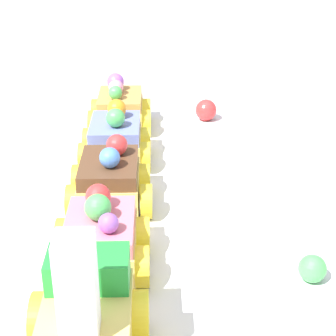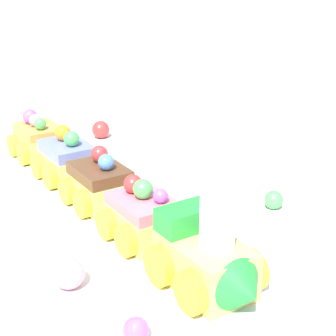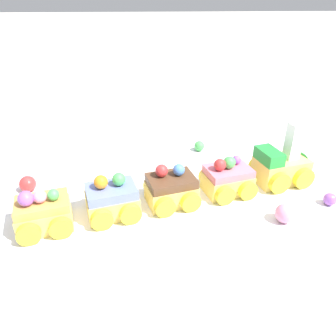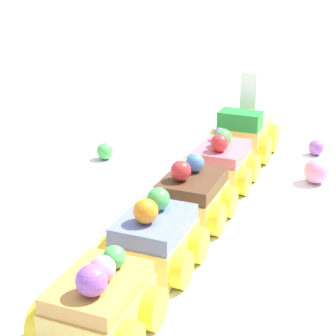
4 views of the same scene
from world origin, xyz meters
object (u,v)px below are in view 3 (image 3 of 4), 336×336
(cake_car_chocolate, at_px, (171,189))
(gumball_pink, at_px, (285,213))
(gumball_purple, at_px, (330,199))
(gumball_green, at_px, (199,146))
(gumball_red, at_px, (28,184))
(cake_car_caramel, at_px, (44,213))
(cake_car_blueberry, at_px, (112,200))
(cake_car_strawberry, at_px, (227,179))
(cake_train_locomotive, at_px, (285,166))

(cake_car_chocolate, distance_m, gumball_pink, 0.18)
(cake_car_chocolate, height_order, gumball_purple, cake_car_chocolate)
(cake_car_chocolate, xyz_separation_m, gumball_green, (0.07, 0.19, -0.01))
(gumball_red, bearing_deg, cake_car_caramel, -61.29)
(cake_car_blueberry, bearing_deg, cake_car_caramel, -179.69)
(cake_car_caramel, relative_size, gumball_pink, 3.14)
(cake_car_chocolate, distance_m, cake_car_blueberry, 0.09)
(cake_car_strawberry, xyz_separation_m, cake_car_caramel, (-0.28, -0.08, -0.00))
(cake_train_locomotive, xyz_separation_m, cake_car_strawberry, (-0.11, -0.03, -0.00))
(cake_train_locomotive, height_order, cake_car_blueberry, cake_train_locomotive)
(gumball_red, distance_m, gumball_green, 0.34)
(cake_car_caramel, xyz_separation_m, gumball_green, (0.26, 0.24, -0.01))
(cake_car_caramel, relative_size, gumball_purple, 4.50)
(cake_car_strawberry, bearing_deg, gumball_red, 161.10)
(cake_car_strawberry, distance_m, gumball_red, 0.34)
(cake_car_chocolate, xyz_separation_m, cake_car_caramel, (-0.19, -0.05, 0.00))
(cake_car_strawberry, bearing_deg, gumball_purple, -32.63)
(cake_car_chocolate, distance_m, cake_car_caramel, 0.19)
(cake_car_chocolate, height_order, gumball_red, cake_car_chocolate)
(gumball_pink, relative_size, gumball_purple, 1.43)
(cake_train_locomotive, bearing_deg, gumball_green, 119.86)
(cake_train_locomotive, relative_size, cake_car_strawberry, 1.33)
(cake_car_strawberry, bearing_deg, cake_car_chocolate, 179.83)
(cake_car_caramel, bearing_deg, cake_car_chocolate, 0.21)
(cake_train_locomotive, xyz_separation_m, gumball_purple, (0.05, -0.08, -0.02))
(cake_car_blueberry, xyz_separation_m, gumball_pink, (0.26, -0.04, -0.01))
(cake_car_blueberry, bearing_deg, gumball_red, 138.86)
(cake_train_locomotive, height_order, cake_car_caramel, cake_train_locomotive)
(cake_car_blueberry, relative_size, gumball_pink, 3.14)
(gumball_purple, bearing_deg, gumball_red, 171.61)
(gumball_green, height_order, gumball_pink, gumball_pink)
(cake_car_caramel, distance_m, gumball_green, 0.35)
(cake_train_locomotive, relative_size, gumball_red, 4.42)
(gumball_pink, bearing_deg, cake_car_chocolate, 159.37)
(cake_car_blueberry, distance_m, gumball_purple, 0.34)
(gumball_red, relative_size, gumball_green, 1.27)
(cake_car_chocolate, relative_size, gumball_pink, 3.14)
(cake_car_strawberry, height_order, gumball_pink, cake_car_strawberry)
(gumball_red, bearing_deg, cake_car_strawberry, -3.92)
(cake_train_locomotive, distance_m, cake_car_caramel, 0.41)
(cake_train_locomotive, height_order, gumball_red, cake_train_locomotive)
(cake_car_chocolate, distance_m, gumball_purple, 0.25)
(cake_car_blueberry, bearing_deg, cake_car_strawberry, -0.04)
(gumball_red, bearing_deg, cake_train_locomotive, 0.77)
(gumball_green, height_order, gumball_purple, gumball_green)
(cake_train_locomotive, height_order, gumball_green, cake_train_locomotive)
(cake_train_locomotive, height_order, cake_car_chocolate, cake_train_locomotive)
(gumball_red, distance_m, gumball_purple, 0.50)
(cake_car_caramel, xyz_separation_m, gumball_red, (-0.05, 0.10, -0.01))
(cake_car_chocolate, distance_m, gumball_red, 0.25)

